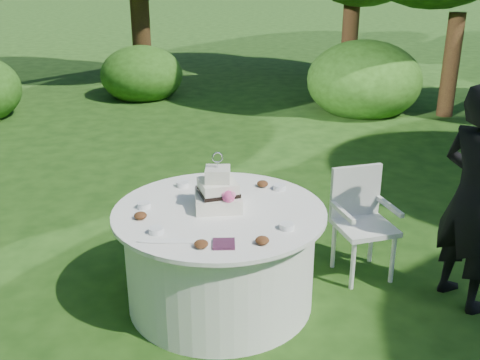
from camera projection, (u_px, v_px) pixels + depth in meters
name	position (u px, v px, depth m)	size (l,w,h in m)	color
ground	(221.00, 300.00, 4.36)	(80.00, 80.00, 0.00)	#19390F
napkins	(224.00, 244.00, 3.56)	(0.14, 0.14, 0.02)	#4A1F3A
feather_plume	(174.00, 241.00, 3.61)	(0.48, 0.07, 0.01)	white
guest	(475.00, 198.00, 4.06)	(0.62, 0.41, 1.71)	black
table	(220.00, 256.00, 4.21)	(1.56, 1.56, 0.77)	white
cake	(218.00, 193.00, 4.08)	(0.35, 0.35, 0.43)	white
chair	(361.00, 214.00, 4.60)	(0.54, 0.53, 0.90)	white
votives	(210.00, 205.00, 4.10)	(1.13, 0.92, 0.04)	white
petal_cups	(218.00, 218.00, 3.88)	(0.98, 1.10, 0.05)	#562D16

